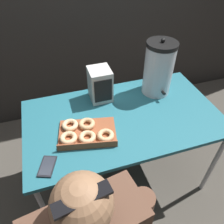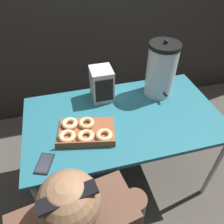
{
  "view_description": "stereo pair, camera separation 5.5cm",
  "coord_description": "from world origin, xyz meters",
  "px_view_note": "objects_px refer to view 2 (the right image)",
  "views": [
    {
      "loc": [
        -0.41,
        -1.03,
        1.77
      ],
      "look_at": [
        -0.08,
        0.0,
        0.8
      ],
      "focal_mm": 35.0,
      "sensor_mm": 36.0,
      "label": 1
    },
    {
      "loc": [
        -0.36,
        -1.05,
        1.77
      ],
      "look_at": [
        -0.08,
        0.0,
        0.8
      ],
      "focal_mm": 35.0,
      "sensor_mm": 36.0,
      "label": 2
    }
  ],
  "objects_px": {
    "coffee_urn": "(161,70)",
    "cell_phone": "(45,163)",
    "donut_box": "(84,132)",
    "space_heater": "(102,84)"
  },
  "relations": [
    {
      "from": "coffee_urn",
      "to": "space_heater",
      "type": "height_order",
      "value": "coffee_urn"
    },
    {
      "from": "coffee_urn",
      "to": "space_heater",
      "type": "distance_m",
      "value": 0.44
    },
    {
      "from": "coffee_urn",
      "to": "cell_phone",
      "type": "bearing_deg",
      "value": -152.39
    },
    {
      "from": "coffee_urn",
      "to": "space_heater",
      "type": "xyz_separation_m",
      "value": [
        -0.43,
        0.05,
        -0.08
      ]
    },
    {
      "from": "donut_box",
      "to": "space_heater",
      "type": "distance_m",
      "value": 0.4
    },
    {
      "from": "donut_box",
      "to": "coffee_urn",
      "type": "distance_m",
      "value": 0.72
    },
    {
      "from": "coffee_urn",
      "to": "cell_phone",
      "type": "xyz_separation_m",
      "value": [
        -0.88,
        -0.46,
        -0.2
      ]
    },
    {
      "from": "coffee_urn",
      "to": "cell_phone",
      "type": "relative_size",
      "value": 2.79
    },
    {
      "from": "donut_box",
      "to": "cell_phone",
      "type": "bearing_deg",
      "value": -134.72
    },
    {
      "from": "donut_box",
      "to": "coffee_urn",
      "type": "xyz_separation_m",
      "value": [
        0.63,
        0.29,
        0.18
      ]
    }
  ]
}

